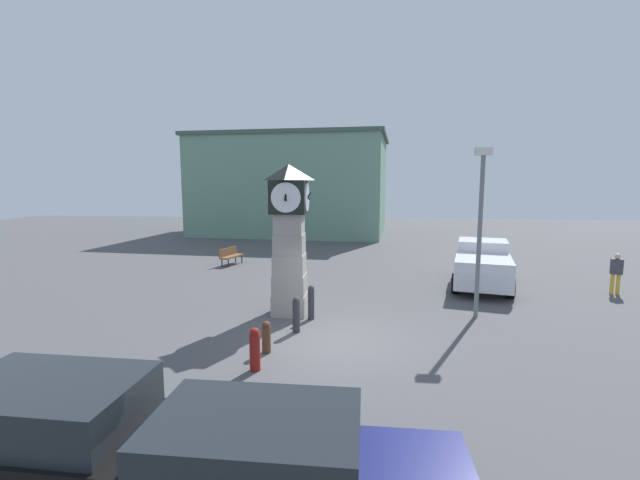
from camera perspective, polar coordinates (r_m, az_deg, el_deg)
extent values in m
plane|color=#4C4C4F|center=(12.17, 1.71, -13.19)|extent=(83.05, 83.05, 0.00)
cube|color=#9D988D|center=(14.42, -4.03, -8.46)|extent=(1.09, 1.09, 0.67)
cube|color=#9A958B|center=(14.25, -4.05, -5.88)|extent=(1.05, 1.05, 0.67)
cube|color=#9B968C|center=(14.10, -4.08, -3.24)|extent=(1.00, 1.00, 0.67)
cube|color=#9A958B|center=(13.99, -4.10, -0.55)|extent=(0.95, 0.95, 0.67)
cube|color=#9C978D|center=(13.92, -4.13, 2.17)|extent=(0.91, 0.91, 0.67)
cube|color=black|center=(13.86, -4.17, 5.75)|extent=(1.14, 1.14, 1.07)
cylinder|color=white|center=(14.44, -3.78, 5.83)|extent=(0.93, 0.04, 0.93)
cube|color=black|center=(14.47, -3.76, 5.83)|extent=(0.06, 0.18, 0.17)
cube|color=black|center=(14.47, -3.76, 5.83)|extent=(0.04, 0.26, 0.29)
cylinder|color=white|center=(13.28, -4.59, 5.66)|extent=(0.93, 0.04, 0.93)
cube|color=black|center=(13.25, -4.61, 5.66)|extent=(0.06, 0.09, 0.21)
cube|color=black|center=(13.25, -4.61, 5.66)|extent=(0.04, 0.33, 0.19)
cylinder|color=white|center=(13.77, -1.74, 5.75)|extent=(0.04, 0.93, 0.93)
cube|color=black|center=(13.77, -1.62, 5.75)|extent=(0.15, 0.06, 0.19)
cube|color=black|center=(13.77, -1.62, 5.75)|extent=(0.21, 0.04, 0.32)
cylinder|color=white|center=(13.97, -6.56, 5.73)|extent=(0.04, 0.93, 0.93)
cube|color=black|center=(13.98, -6.67, 5.73)|extent=(0.20, 0.06, 0.14)
cube|color=black|center=(13.98, -6.67, 5.73)|extent=(0.15, 0.04, 0.34)
pyramid|color=black|center=(13.86, -4.20, 9.00)|extent=(1.19, 1.19, 0.50)
cylinder|color=#333338|center=(13.74, -1.19, -8.55)|extent=(0.20, 0.20, 0.99)
sphere|color=#333338|center=(13.61, -1.20, -6.43)|extent=(0.18, 0.18, 0.18)
cylinder|color=#333338|center=(12.63, -3.19, -10.17)|extent=(0.21, 0.21, 0.93)
sphere|color=#333338|center=(12.49, -3.20, -8.00)|extent=(0.19, 0.19, 0.19)
cylinder|color=brown|center=(11.30, -7.17, -13.02)|extent=(0.23, 0.23, 0.70)
sphere|color=brown|center=(11.17, -7.20, -11.17)|extent=(0.20, 0.20, 0.20)
cylinder|color=maroon|center=(10.33, -8.67, -14.57)|extent=(0.25, 0.25, 0.88)
sphere|color=maroon|center=(10.16, -8.73, -12.08)|extent=(0.22, 0.22, 0.22)
cylinder|color=black|center=(8.99, -35.12, -20.30)|extent=(0.65, 0.26, 0.64)
cube|color=black|center=(7.40, -30.03, -23.31)|extent=(4.64, 2.01, 0.75)
cube|color=#1E2328|center=(7.28, -32.67, -17.86)|extent=(2.58, 1.79, 0.64)
cylinder|color=black|center=(7.56, -15.89, -24.69)|extent=(0.65, 0.24, 0.64)
cylinder|color=black|center=(8.96, -33.95, -20.30)|extent=(0.65, 0.24, 0.64)
cube|color=#1E2328|center=(5.78, -8.57, -24.70)|extent=(2.54, 1.73, 0.60)
cylinder|color=black|center=(6.89, 10.10, -28.04)|extent=(0.64, 0.23, 0.64)
cylinder|color=black|center=(7.27, -15.63, -26.09)|extent=(0.64, 0.23, 0.64)
cube|color=silver|center=(19.22, 20.80, -3.74)|extent=(3.34, 5.71, 0.70)
cube|color=silver|center=(20.02, 20.85, -1.13)|extent=(2.39, 2.31, 0.80)
cube|color=silver|center=(18.07, 20.95, -2.74)|extent=(2.75, 3.37, 0.36)
cylinder|color=black|center=(20.85, 17.94, -3.59)|extent=(0.47, 0.84, 0.80)
cylinder|color=black|center=(20.90, 23.41, -3.83)|extent=(0.47, 0.84, 0.80)
cylinder|color=black|center=(17.70, 17.62, -5.54)|extent=(0.47, 0.84, 0.80)
cylinder|color=black|center=(17.76, 24.09, -5.81)|extent=(0.47, 0.84, 0.80)
cube|color=brown|center=(23.15, -11.66, -2.16)|extent=(0.93, 1.68, 0.08)
cube|color=brown|center=(23.25, -12.19, -1.51)|extent=(0.51, 1.55, 0.40)
cylinder|color=#262628|center=(22.56, -12.11, -3.01)|extent=(0.06, 0.06, 0.45)
cylinder|color=#262628|center=(23.61, -10.38, -2.49)|extent=(0.06, 0.06, 0.45)
cylinder|color=#262628|center=(22.78, -12.95, -2.93)|extent=(0.06, 0.06, 0.45)
cylinder|color=#262628|center=(23.83, -11.20, -2.42)|extent=(0.06, 0.06, 0.45)
cylinder|color=gold|center=(20.33, 34.38, -4.85)|extent=(0.14, 0.14, 0.80)
cylinder|color=gold|center=(20.37, 34.93, -4.87)|extent=(0.14, 0.14, 0.80)
cube|color=#3F3F47|center=(20.23, 34.81, -2.92)|extent=(0.45, 0.35, 0.60)
sphere|color=beige|center=(20.16, 34.90, -1.78)|extent=(0.22, 0.22, 0.22)
cylinder|color=slate|center=(14.48, 20.48, 0.23)|extent=(0.14, 0.14, 5.16)
cube|color=silver|center=(14.41, 20.99, 10.95)|extent=(0.50, 0.24, 0.24)
cube|color=gray|center=(37.70, -3.48, 7.11)|extent=(16.37, 12.22, 7.97)
cube|color=#405849|center=(37.88, -3.53, 13.38)|extent=(16.87, 12.59, 0.30)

